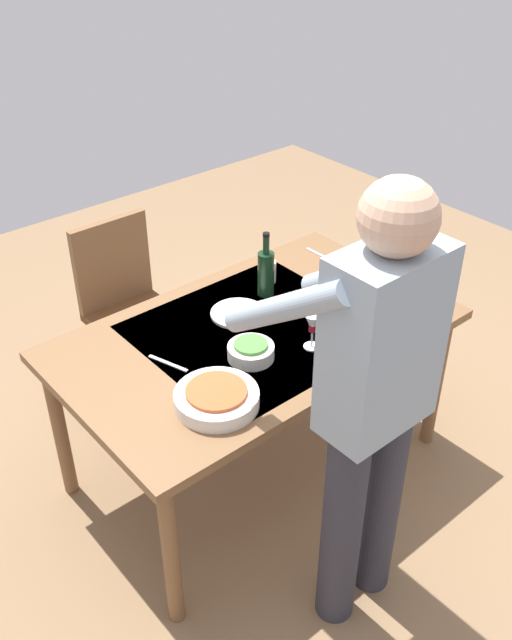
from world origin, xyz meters
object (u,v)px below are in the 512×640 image
(person_server, at_px, (371,397))
(wine_bottle, at_px, (266,272))
(wine_glass_left, at_px, (313,325))
(water_cup_near_left, at_px, (330,311))
(water_cup_near_right, at_px, (379,309))
(dinner_plate_near, at_px, (238,313))
(side_bowl_salad, at_px, (251,351))
(chair_near, at_px, (126,299))
(serving_bowl_pasta, at_px, (217,398))
(water_cup_far_left, at_px, (267,271))
(dining_table, at_px, (256,344))

(person_server, distance_m, wine_bottle, 1.00)
(wine_glass_left, distance_m, water_cup_near_left, 0.21)
(water_cup_near_right, xyz_separation_m, dinner_plate_near, (0.42, -0.40, -0.04))
(wine_glass_left, relative_size, side_bowl_salad, 0.84)
(chair_near, distance_m, water_cup_near_right, 1.28)
(serving_bowl_pasta, bearing_deg, wine_glass_left, -176.08)
(wine_bottle, height_order, water_cup_near_right, wine_bottle)
(water_cup_near_right, relative_size, water_cup_far_left, 0.98)
(dinner_plate_near, bearing_deg, wine_glass_left, 101.40)
(dining_table, distance_m, water_cup_far_left, 0.41)
(chair_near, relative_size, serving_bowl_pasta, 3.03)
(chair_near, distance_m, water_cup_far_left, 0.77)
(dinner_plate_near, bearing_deg, serving_bowl_pasta, 43.71)
(wine_bottle, xyz_separation_m, water_cup_near_left, (-0.06, 0.33, -0.06))
(water_cup_near_left, relative_size, water_cup_far_left, 1.04)
(side_bowl_salad, height_order, dinner_plate_near, side_bowl_salad)
(person_server, distance_m, water_cup_far_left, 1.11)
(water_cup_far_left, xyz_separation_m, dinner_plate_near, (0.27, 0.13, -0.04))
(serving_bowl_pasta, height_order, dinner_plate_near, serving_bowl_pasta)
(dining_table, bearing_deg, water_cup_near_right, 149.35)
(water_cup_near_right, bearing_deg, water_cup_far_left, -74.10)
(water_cup_near_right, height_order, dinner_plate_near, water_cup_near_right)
(person_server, xyz_separation_m, wine_bottle, (-0.37, -0.93, -0.10))
(wine_bottle, height_order, wine_glass_left, wine_bottle)
(wine_glass_left, bearing_deg, dinner_plate_near, -78.60)
(chair_near, bearing_deg, water_cup_near_right, 116.16)
(wine_bottle, xyz_separation_m, dinner_plate_near, (0.20, 0.05, -0.10))
(water_cup_near_left, distance_m, dinner_plate_near, 0.38)
(chair_near, height_order, person_server, person_server)
(chair_near, xyz_separation_m, dinner_plate_near, (-0.13, 0.72, 0.23))
(wine_bottle, bearing_deg, dining_table, 41.23)
(dining_table, height_order, water_cup_near_right, water_cup_near_right)
(serving_bowl_pasta, bearing_deg, side_bowl_salad, -153.33)
(dining_table, bearing_deg, wine_glass_left, 111.67)
(water_cup_far_left, relative_size, serving_bowl_pasta, 0.33)
(dining_table, height_order, wine_bottle, wine_bottle)
(water_cup_far_left, bearing_deg, dining_table, 42.39)
(water_cup_near_right, bearing_deg, person_server, 38.63)
(person_server, bearing_deg, chair_near, -91.73)
(wine_glass_left, bearing_deg, side_bowl_salad, -24.05)
(wine_glass_left, distance_m, water_cup_far_left, 0.54)
(chair_near, distance_m, wine_bottle, 0.82)
(water_cup_far_left, distance_m, dinner_plate_near, 0.31)
(dining_table, bearing_deg, side_bowl_salad, 43.76)
(dining_table, distance_m, chair_near, 0.88)
(person_server, relative_size, serving_bowl_pasta, 5.63)
(water_cup_near_left, height_order, water_cup_near_right, water_cup_near_left)
(water_cup_near_right, bearing_deg, water_cup_near_left, -35.01)
(wine_bottle, distance_m, wine_glass_left, 0.43)
(wine_bottle, height_order, serving_bowl_pasta, wine_bottle)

